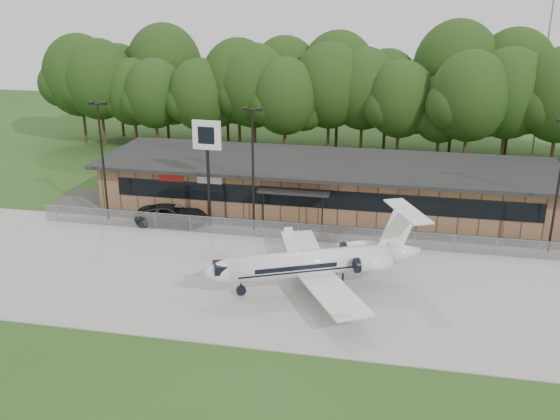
% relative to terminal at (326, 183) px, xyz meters
% --- Properties ---
extents(ground, '(160.00, 160.00, 0.00)m').
position_rel_terminal_xyz_m(ground, '(0.00, -23.94, -2.18)').
color(ground, '#284418').
rests_on(ground, ground).
extents(apron, '(64.00, 18.00, 0.08)m').
position_rel_terminal_xyz_m(apron, '(0.00, -15.94, -2.14)').
color(apron, '#9E9B93').
rests_on(apron, ground).
extents(parking_lot, '(50.00, 9.00, 0.06)m').
position_rel_terminal_xyz_m(parking_lot, '(0.00, -4.44, -2.15)').
color(parking_lot, '#383835').
rests_on(parking_lot, ground).
extents(terminal, '(41.00, 11.65, 4.30)m').
position_rel_terminal_xyz_m(terminal, '(0.00, 0.00, 0.00)').
color(terminal, '#866143').
rests_on(terminal, ground).
extents(fence, '(46.00, 0.04, 1.52)m').
position_rel_terminal_xyz_m(fence, '(0.00, -8.94, -1.40)').
color(fence, gray).
rests_on(fence, ground).
extents(treeline, '(72.00, 12.00, 15.00)m').
position_rel_terminal_xyz_m(treeline, '(0.00, 18.06, 5.32)').
color(treeline, black).
rests_on(treeline, ground).
extents(radio_mast, '(0.20, 0.20, 25.00)m').
position_rel_terminal_xyz_m(radio_mast, '(22.00, 24.06, 10.32)').
color(radio_mast, gray).
rests_on(radio_mast, ground).
extents(light_pole_left, '(1.55, 0.30, 10.23)m').
position_rel_terminal_xyz_m(light_pole_left, '(-18.00, -7.44, 3.80)').
color(light_pole_left, black).
rests_on(light_pole_left, ground).
extents(light_pole_mid, '(1.55, 0.30, 10.23)m').
position_rel_terminal_xyz_m(light_pole_mid, '(-5.00, -7.44, 3.80)').
color(light_pole_mid, black).
rests_on(light_pole_mid, ground).
extents(light_pole_right, '(1.55, 0.30, 10.23)m').
position_rel_terminal_xyz_m(light_pole_right, '(18.00, -7.44, 3.80)').
color(light_pole_right, black).
rests_on(light_pole_right, ground).
extents(business_jet, '(15.08, 13.44, 5.22)m').
position_rel_terminal_xyz_m(business_jet, '(1.67, -16.86, -0.31)').
color(business_jet, silver).
rests_on(business_jet, ground).
extents(suv, '(6.26, 3.28, 1.68)m').
position_rel_terminal_xyz_m(suv, '(-12.15, -7.42, -1.33)').
color(suv, '#2B2B2D').
rests_on(suv, ground).
extents(pole_sign, '(2.37, 0.39, 9.01)m').
position_rel_terminal_xyz_m(pole_sign, '(-8.86, -7.15, 4.72)').
color(pole_sign, black).
rests_on(pole_sign, ground).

